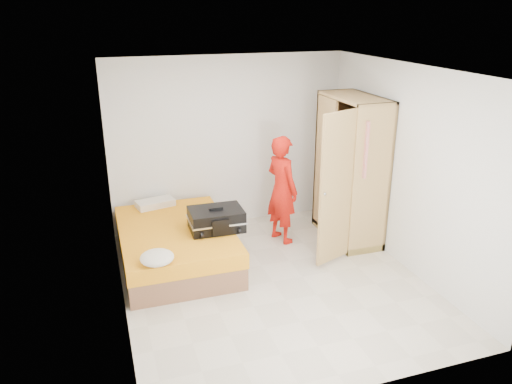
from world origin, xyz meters
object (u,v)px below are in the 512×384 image
object	(u,v)px
bed	(176,245)
person	(282,189)
round_cushion	(157,258)
wardrobe	(349,174)
suitcase	(216,219)

from	to	relation	value
bed	person	size ratio (longest dim) A/B	1.29
person	round_cushion	bearing A→B (deg)	100.38
wardrobe	round_cushion	bearing A→B (deg)	-163.50
round_cushion	wardrobe	bearing A→B (deg)	16.50
person	round_cushion	xyz separation A→B (m)	(-1.94, -1.11, -0.21)
bed	wardrobe	size ratio (longest dim) A/B	0.96
wardrobe	round_cushion	distance (m)	3.01
person	suitcase	bearing A→B (deg)	91.65
wardrobe	suitcase	bearing A→B (deg)	-175.77
suitcase	round_cushion	distance (m)	1.11
round_cushion	suitcase	bearing A→B (deg)	38.92
person	round_cushion	distance (m)	2.24
bed	round_cushion	bearing A→B (deg)	-111.33
person	bed	bearing A→B (deg)	78.15
person	suitcase	distance (m)	1.16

